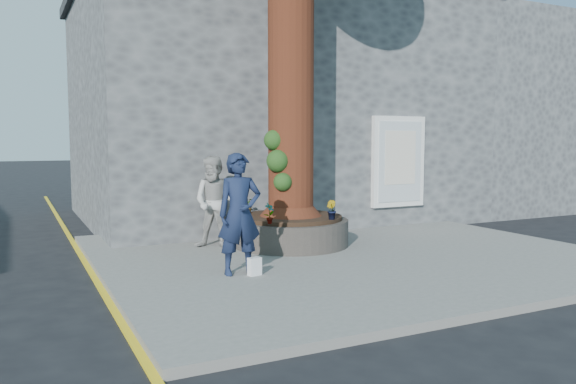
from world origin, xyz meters
name	(u,v)px	position (x,y,z in m)	size (l,w,h in m)	color
ground	(301,277)	(0.00, 0.00, 0.00)	(120.00, 120.00, 0.00)	black
pavement	(347,254)	(1.50, 1.00, 0.06)	(9.00, 8.00, 0.12)	slate
yellow_line	(97,283)	(-3.05, 1.00, 0.00)	(0.10, 30.00, 0.01)	yellow
stone_shop	(264,108)	(2.50, 7.20, 3.16)	(10.30, 8.30, 6.30)	#46494B
neighbour_shop	(470,118)	(10.50, 7.20, 3.00)	(6.00, 8.00, 6.00)	#46494B
planter	(291,231)	(0.80, 2.00, 0.41)	(2.30, 2.30, 0.60)	black
man	(240,214)	(-1.01, 0.15, 1.07)	(0.69, 0.46, 1.90)	#151E3A
woman	(215,202)	(-0.65, 2.37, 1.02)	(0.87, 0.68, 1.80)	#B1AFAA
shopping_bag	(255,266)	(-0.84, -0.03, 0.26)	(0.20, 0.12, 0.28)	white
plant_a	(269,213)	(-0.05, 1.15, 0.91)	(0.20, 0.14, 0.38)	gray
plant_b	(331,210)	(1.23, 1.15, 0.90)	(0.20, 0.19, 0.37)	gray
plant_c	(308,201)	(1.65, 2.85, 0.89)	(0.19, 0.19, 0.34)	gray
plant_d	(249,205)	(0.24, 2.85, 0.87)	(0.26, 0.23, 0.29)	gray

